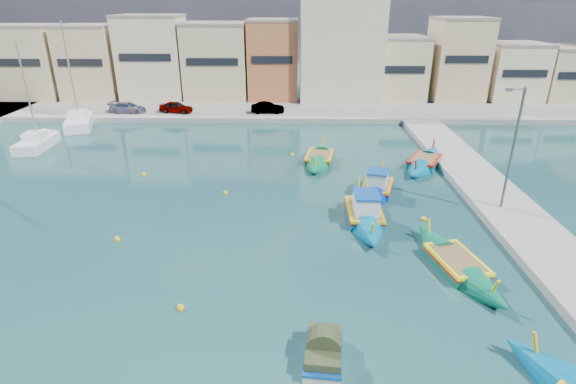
% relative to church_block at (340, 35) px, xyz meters
% --- Properties ---
extents(ground, '(160.00, 160.00, 0.00)m').
position_rel_church_block_xyz_m(ground, '(-10.00, -40.00, -8.41)').
color(ground, '#14343C').
rests_on(ground, ground).
extents(east_quay, '(4.00, 70.00, 0.50)m').
position_rel_church_block_xyz_m(east_quay, '(8.00, -40.00, -8.16)').
color(east_quay, gray).
rests_on(east_quay, ground).
extents(north_quay, '(80.00, 8.00, 0.60)m').
position_rel_church_block_xyz_m(north_quay, '(-10.00, -8.00, -8.11)').
color(north_quay, gray).
rests_on(north_quay, ground).
extents(north_townhouses, '(83.20, 7.87, 10.19)m').
position_rel_church_block_xyz_m(north_townhouses, '(-3.32, -0.64, -3.41)').
color(north_townhouses, '#C1B385').
rests_on(north_townhouses, ground).
extents(church_block, '(10.00, 10.00, 19.10)m').
position_rel_church_block_xyz_m(church_block, '(0.00, 0.00, 0.00)').
color(church_block, beige).
rests_on(church_block, ground).
extents(quay_street_lamp, '(1.18, 0.16, 8.00)m').
position_rel_church_block_xyz_m(quay_street_lamp, '(7.44, -34.00, -4.07)').
color(quay_street_lamp, '#595B60').
rests_on(quay_street_lamp, ground).
extents(parked_cars, '(19.90, 2.25, 1.28)m').
position_rel_church_block_xyz_m(parked_cars, '(-18.28, -9.50, -7.20)').
color(parked_cars, '#4C1919').
rests_on(parked_cars, north_quay).
extents(luzzu_turquoise_cabin, '(2.13, 9.20, 2.95)m').
position_rel_church_block_xyz_m(luzzu_turquoise_cabin, '(-1.26, -34.85, -8.05)').
color(luzzu_turquoise_cabin, '#0070A2').
rests_on(luzzu_turquoise_cabin, ground).
extents(luzzu_blue_cabin, '(3.91, 7.80, 2.69)m').
position_rel_church_block_xyz_m(luzzu_blue_cabin, '(0.25, -30.70, -8.08)').
color(luzzu_blue_cabin, '#0028A2').
rests_on(luzzu_blue_cabin, ground).
extents(luzzu_cyan_mid, '(5.79, 8.51, 2.53)m').
position_rel_church_block_xyz_m(luzzu_cyan_mid, '(5.00, -25.12, -8.14)').
color(luzzu_cyan_mid, '#006B9B').
rests_on(luzzu_cyan_mid, ground).
extents(luzzu_green, '(3.43, 8.19, 2.51)m').
position_rel_church_block_xyz_m(luzzu_green, '(-3.54, -24.35, -8.14)').
color(luzzu_green, '#0B7544').
rests_on(luzzu_green, ground).
extents(luzzu_blue_south, '(3.74, 8.52, 2.40)m').
position_rel_church_block_xyz_m(luzzu_blue_south, '(2.64, -40.45, -8.16)').
color(luzzu_blue_south, '#0A6D4B').
rests_on(luzzu_blue_south, ground).
extents(tender_near, '(1.68, 2.75, 1.29)m').
position_rel_church_block_xyz_m(tender_near, '(-4.43, -46.86, -8.01)').
color(tender_near, beige).
rests_on(tender_near, ground).
extents(yacht_north, '(5.14, 8.93, 11.50)m').
position_rel_church_block_xyz_m(yacht_north, '(-29.20, -11.94, -7.95)').
color(yacht_north, white).
rests_on(yacht_north, ground).
extents(yacht_midnorth, '(2.49, 7.23, 10.13)m').
position_rel_church_block_xyz_m(yacht_midnorth, '(-29.28, -19.51, -8.01)').
color(yacht_midnorth, white).
rests_on(yacht_midnorth, ground).
extents(mooring_buoys, '(20.05, 21.54, 0.36)m').
position_rel_church_block_xyz_m(mooring_buoys, '(-9.56, -33.09, -8.33)').
color(mooring_buoys, yellow).
rests_on(mooring_buoys, ground).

